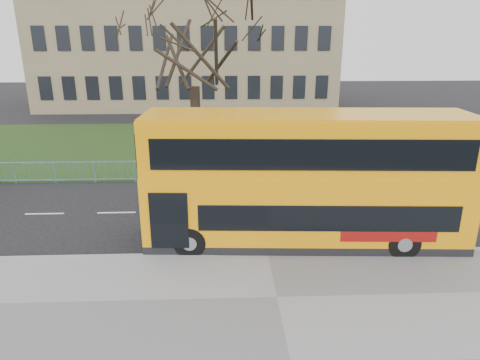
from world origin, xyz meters
The scene contains 7 objects.
ground centered at (0.00, 0.00, 0.00)m, with size 120.00×120.00×0.00m, color black.
kerb centered at (0.00, -1.55, 0.07)m, with size 80.00×0.20×0.14m, color gray.
grass_verge centered at (0.00, 14.30, 0.04)m, with size 80.00×15.40×0.08m, color #1A3714.
guard_railing centered at (0.00, 6.60, 0.55)m, with size 40.00×0.12×1.10m, color #6E9BC4, non-canonical shape.
bare_tree centered at (-3.00, 10.00, 5.28)m, with size 7.28×7.28×10.41m, color black, non-canonical shape.
civic_building centered at (-5.00, 35.00, 7.00)m, with size 30.00×15.00×14.00m, color #857554.
yellow_bus centered at (1.37, -0.51, 2.47)m, with size 11.11×3.20×4.60m.
Camera 1 is at (-1.46, -14.41, 7.01)m, focal length 32.00 mm.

